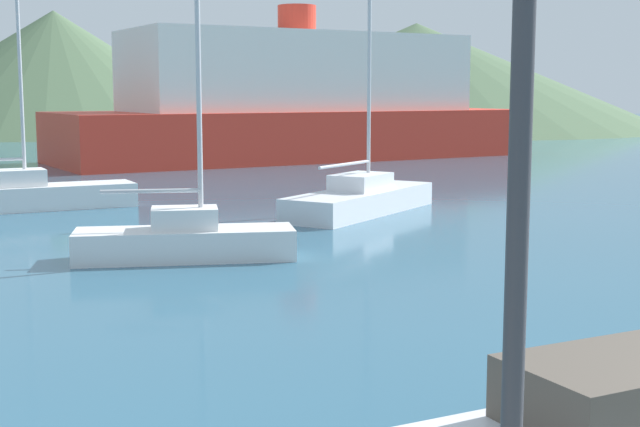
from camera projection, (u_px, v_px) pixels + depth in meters
name	position (u px, v px, depth m)	size (l,w,h in m)	color
streetlamp	(524.00, 30.00, 4.53)	(0.35, 0.35, 5.63)	#38383D
sailboat_inner	(6.00, 194.00, 29.20)	(8.42, 2.02, 10.51)	white
sailboat_middle	(361.00, 198.00, 28.66)	(6.78, 5.54, 7.63)	silver
sailboat_outer	(185.00, 237.00, 20.72)	(5.28, 2.79, 9.24)	white
ferry_distant	(297.00, 104.00, 52.07)	(28.77, 11.71, 8.84)	red
hill_central	(55.00, 72.00, 86.94)	(37.61, 37.61, 11.73)	#4C6647
hill_east	(416.00, 76.00, 96.27)	(53.05, 53.05, 11.22)	#4C6647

